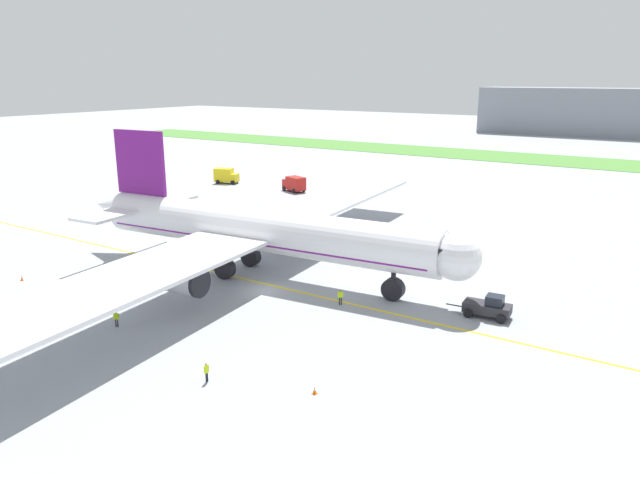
{
  "coord_description": "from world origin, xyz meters",
  "views": [
    {
      "loc": [
        38.13,
        -47.8,
        22.51
      ],
      "look_at": [
        0.65,
        9.92,
        3.48
      ],
      "focal_mm": 33.43,
      "sensor_mm": 36.0,
      "label": 1
    }
  ],
  "objects_px": {
    "airliner_foreground": "(256,230)",
    "traffic_cone_near_nose": "(315,390)",
    "ground_crew_marshaller_front": "(340,296)",
    "ground_crew_wingwalker_starboard": "(116,317)",
    "service_truck_baggage_loader": "(226,175)",
    "service_truck_fuel_bowser": "(294,184)",
    "ground_crew_wingwalker_port": "(206,370)",
    "traffic_cone_port_wing": "(22,278)",
    "pushback_tug": "(488,307)"
  },
  "relations": [
    {
      "from": "ground_crew_wingwalker_starboard",
      "to": "traffic_cone_port_wing",
      "type": "xyz_separation_m",
      "value": [
        -19.75,
        2.66,
        -0.67
      ]
    },
    {
      "from": "traffic_cone_port_wing",
      "to": "service_truck_fuel_bowser",
      "type": "bearing_deg",
      "value": 94.94
    },
    {
      "from": "airliner_foreground",
      "to": "ground_crew_wingwalker_starboard",
      "type": "bearing_deg",
      "value": -94.74
    },
    {
      "from": "pushback_tug",
      "to": "ground_crew_wingwalker_starboard",
      "type": "relative_size",
      "value": 4.03
    },
    {
      "from": "ground_crew_wingwalker_port",
      "to": "service_truck_baggage_loader",
      "type": "height_order",
      "value": "service_truck_baggage_loader"
    },
    {
      "from": "traffic_cone_port_wing",
      "to": "ground_crew_marshaller_front",
      "type": "bearing_deg",
      "value": 21.23
    },
    {
      "from": "ground_crew_marshaller_front",
      "to": "ground_crew_wingwalker_starboard",
      "type": "xyz_separation_m",
      "value": [
        -14.58,
        -16.0,
        -0.05
      ]
    },
    {
      "from": "ground_crew_marshaller_front",
      "to": "traffic_cone_near_nose",
      "type": "distance_m",
      "value": 17.73
    },
    {
      "from": "traffic_cone_port_wing",
      "to": "service_truck_baggage_loader",
      "type": "bearing_deg",
      "value": 110.9
    },
    {
      "from": "ground_crew_wingwalker_port",
      "to": "ground_crew_wingwalker_starboard",
      "type": "distance_m",
      "value": 14.54
    },
    {
      "from": "pushback_tug",
      "to": "airliner_foreground",
      "type": "bearing_deg",
      "value": -174.98
    },
    {
      "from": "traffic_cone_near_nose",
      "to": "traffic_cone_port_wing",
      "type": "bearing_deg",
      "value": 176.28
    },
    {
      "from": "airliner_foreground",
      "to": "traffic_cone_near_nose",
      "type": "bearing_deg",
      "value": -42.49
    },
    {
      "from": "pushback_tug",
      "to": "ground_crew_marshaller_front",
      "type": "xyz_separation_m",
      "value": [
        -13.58,
        -5.07,
        -0.05
      ]
    },
    {
      "from": "traffic_cone_port_wing",
      "to": "service_truck_fuel_bowser",
      "type": "height_order",
      "value": "service_truck_fuel_bowser"
    },
    {
      "from": "traffic_cone_near_nose",
      "to": "traffic_cone_port_wing",
      "type": "xyz_separation_m",
      "value": [
        -41.81,
        2.72,
        0.0
      ]
    },
    {
      "from": "pushback_tug",
      "to": "service_truck_fuel_bowser",
      "type": "relative_size",
      "value": 1.11
    },
    {
      "from": "pushback_tug",
      "to": "traffic_cone_near_nose",
      "type": "distance_m",
      "value": 22.0
    },
    {
      "from": "ground_crew_wingwalker_port",
      "to": "traffic_cone_near_nose",
      "type": "relative_size",
      "value": 2.76
    },
    {
      "from": "airliner_foreground",
      "to": "ground_crew_marshaller_front",
      "type": "bearing_deg",
      "value": -11.83
    },
    {
      "from": "service_truck_baggage_loader",
      "to": "service_truck_fuel_bowser",
      "type": "xyz_separation_m",
      "value": [
        17.9,
        0.33,
        -0.08
      ]
    },
    {
      "from": "ground_crew_marshaller_front",
      "to": "ground_crew_wingwalker_starboard",
      "type": "distance_m",
      "value": 21.64
    },
    {
      "from": "ground_crew_wingwalker_starboard",
      "to": "service_truck_baggage_loader",
      "type": "bearing_deg",
      "value": 124.13
    },
    {
      "from": "traffic_cone_near_nose",
      "to": "service_truck_fuel_bowser",
      "type": "height_order",
      "value": "service_truck_fuel_bowser"
    },
    {
      "from": "airliner_foreground",
      "to": "ground_crew_wingwalker_port",
      "type": "distance_m",
      "value": 25.59
    },
    {
      "from": "service_truck_baggage_loader",
      "to": "traffic_cone_near_nose",
      "type": "bearing_deg",
      "value": -44.29
    },
    {
      "from": "ground_crew_wingwalker_port",
      "to": "traffic_cone_near_nose",
      "type": "bearing_deg",
      "value": 20.93
    },
    {
      "from": "ground_crew_marshaller_front",
      "to": "service_truck_fuel_bowser",
      "type": "distance_m",
      "value": 61.96
    },
    {
      "from": "ground_crew_marshaller_front",
      "to": "traffic_cone_near_nose",
      "type": "xyz_separation_m",
      "value": [
        7.48,
        -16.06,
        -0.71
      ]
    },
    {
      "from": "pushback_tug",
      "to": "ground_crew_wingwalker_starboard",
      "type": "xyz_separation_m",
      "value": [
        -28.16,
        -21.06,
        -0.09
      ]
    },
    {
      "from": "airliner_foreground",
      "to": "service_truck_baggage_loader",
      "type": "relative_size",
      "value": 14.75
    },
    {
      "from": "traffic_cone_port_wing",
      "to": "service_truck_baggage_loader",
      "type": "relative_size",
      "value": 0.1
    },
    {
      "from": "pushback_tug",
      "to": "ground_crew_wingwalker_port",
      "type": "relative_size",
      "value": 3.94
    },
    {
      "from": "service_truck_baggage_loader",
      "to": "airliner_foreground",
      "type": "bearing_deg",
      "value": -45.08
    },
    {
      "from": "service_truck_baggage_loader",
      "to": "service_truck_fuel_bowser",
      "type": "height_order",
      "value": "service_truck_baggage_loader"
    },
    {
      "from": "ground_crew_wingwalker_port",
      "to": "service_truck_fuel_bowser",
      "type": "height_order",
      "value": "service_truck_fuel_bowser"
    },
    {
      "from": "ground_crew_wingwalker_port",
      "to": "traffic_cone_port_wing",
      "type": "height_order",
      "value": "ground_crew_wingwalker_port"
    },
    {
      "from": "ground_crew_marshaller_front",
      "to": "ground_crew_wingwalker_starboard",
      "type": "relative_size",
      "value": 1.05
    },
    {
      "from": "ground_crew_marshaller_front",
      "to": "traffic_cone_port_wing",
      "type": "relative_size",
      "value": 2.83
    },
    {
      "from": "traffic_cone_near_nose",
      "to": "service_truck_baggage_loader",
      "type": "xyz_separation_m",
      "value": [
        -64.98,
        63.38,
        1.42
      ]
    },
    {
      "from": "airliner_foreground",
      "to": "ground_crew_wingwalker_starboard",
      "type": "xyz_separation_m",
      "value": [
        -1.55,
        -18.73,
        -4.5
      ]
    },
    {
      "from": "pushback_tug",
      "to": "ground_crew_wingwalker_port",
      "type": "bearing_deg",
      "value": -120.04
    },
    {
      "from": "ground_crew_wingwalker_port",
      "to": "ground_crew_wingwalker_starboard",
      "type": "relative_size",
      "value": 1.02
    },
    {
      "from": "ground_crew_marshaller_front",
      "to": "traffic_cone_near_nose",
      "type": "height_order",
      "value": "ground_crew_marshaller_front"
    },
    {
      "from": "airliner_foreground",
      "to": "traffic_cone_near_nose",
      "type": "distance_m",
      "value": 28.29
    },
    {
      "from": "pushback_tug",
      "to": "service_truck_baggage_loader",
      "type": "relative_size",
      "value": 1.13
    },
    {
      "from": "traffic_cone_near_nose",
      "to": "service_truck_fuel_bowser",
      "type": "distance_m",
      "value": 79.23
    },
    {
      "from": "ground_crew_wingwalker_starboard",
      "to": "traffic_cone_near_nose",
      "type": "relative_size",
      "value": 2.69
    },
    {
      "from": "traffic_cone_near_nose",
      "to": "service_truck_baggage_loader",
      "type": "distance_m",
      "value": 90.78
    },
    {
      "from": "pushback_tug",
      "to": "traffic_cone_port_wing",
      "type": "bearing_deg",
      "value": -158.99
    }
  ]
}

